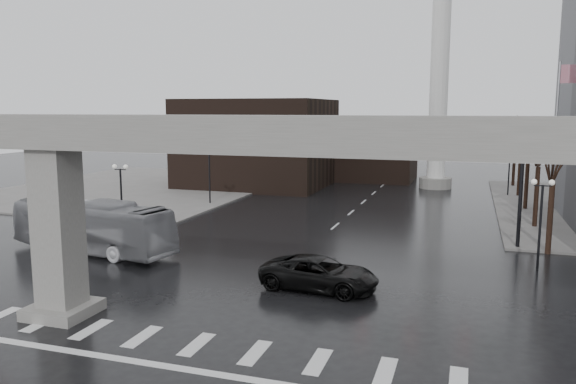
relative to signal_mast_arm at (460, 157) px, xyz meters
The scene contains 21 objects.
ground 21.64m from the signal_mast_arm, 115.57° to the right, with size 160.00×160.00×0.00m, color black.
sidewalk_nw 39.41m from the signal_mast_arm, 153.82° to the left, with size 28.00×36.00×0.15m, color slate.
elevated_guideway 20.35m from the signal_mast_arm, 112.35° to the right, with size 48.00×2.60×8.70m.
building_far_left 32.68m from the signal_mast_arm, 134.74° to the left, with size 16.00×14.00×10.00m, color black.
building_far_mid 35.02m from the signal_mast_arm, 108.32° to the left, with size 10.00×10.00×8.00m, color black.
smokestack 28.38m from the signal_mast_arm, 96.28° to the left, with size 3.60×3.60×30.00m.
signal_mast_arm is the anchor object (origin of this frame).
flagpole_assembly 7.27m from the signal_mast_arm, 26.93° to the left, with size 2.06×0.12×12.00m.
lamp_right_0 6.99m from the signal_mast_arm, 46.80° to the right, with size 1.22×0.32×5.11m.
lamp_right_1 10.51m from the signal_mast_arm, 63.90° to the left, with size 1.22×0.32×5.11m.
lamp_right_2 23.75m from the signal_mast_arm, 79.01° to the left, with size 1.22×0.32×5.11m.
lamp_left_0 23.12m from the signal_mast_arm, 167.96° to the right, with size 1.22×0.32×5.11m.
lamp_left_1 24.42m from the signal_mast_arm, 157.75° to the left, with size 1.22×0.32×5.11m.
lamp_left_2 32.40m from the signal_mast_arm, 134.11° to the left, with size 1.22×0.32×5.11m.
tree_right_0 6.37m from the signal_mast_arm, ahead, with size 1.09×1.58×7.50m.
tree_right_1 9.57m from the signal_mast_arm, 52.50° to the left, with size 1.09×1.61×7.67m.
tree_right_2 16.45m from the signal_mast_arm, 70.00° to the left, with size 1.10×1.63×7.85m.
tree_right_3 24.04m from the signal_mast_arm, 76.58° to the left, with size 1.11×1.66×8.02m.
tree_right_4 31.83m from the signal_mast_arm, 79.94° to the left, with size 1.12×1.69×8.19m.
pickup_truck 14.37m from the signal_mast_arm, 117.60° to the right, with size 2.71×5.88×1.63m, color black.
city_bus 23.94m from the signal_mast_arm, 157.16° to the right, with size 2.74×11.73×3.27m, color #A7A7AC.
Camera 1 is at (9.62, -19.29, 8.93)m, focal length 35.00 mm.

